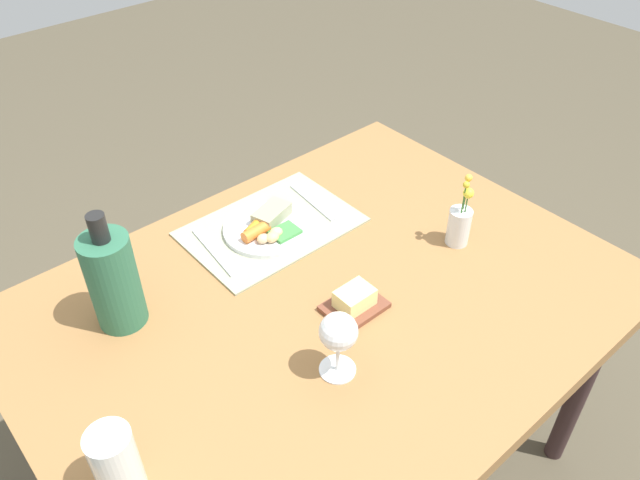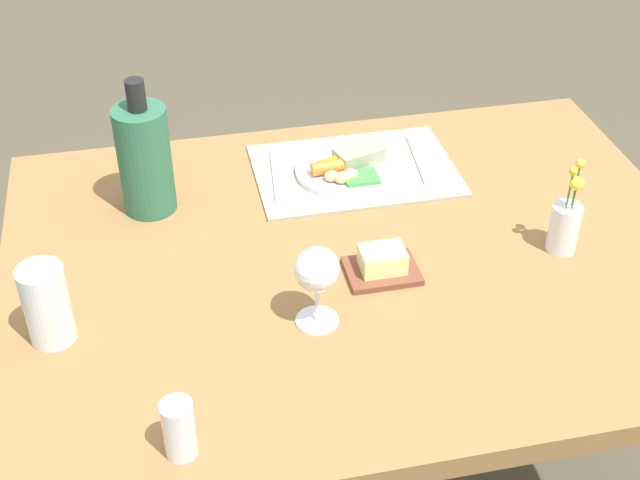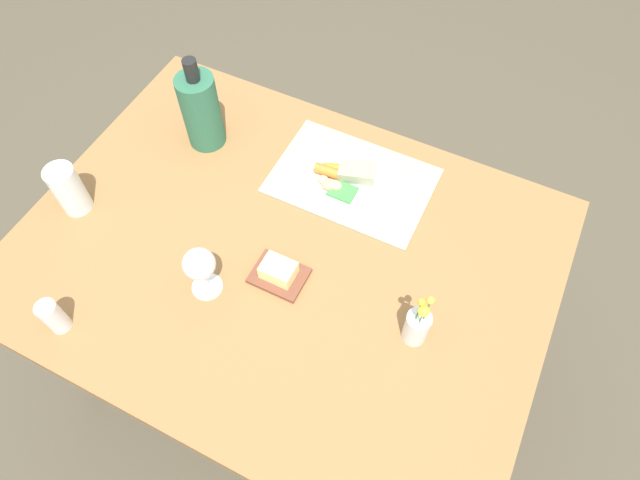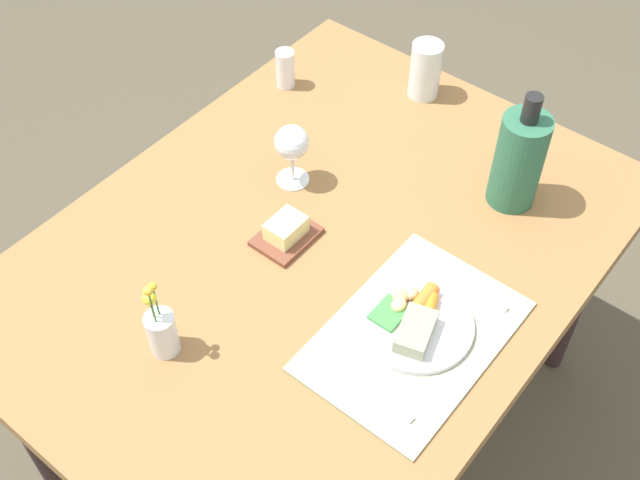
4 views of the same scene
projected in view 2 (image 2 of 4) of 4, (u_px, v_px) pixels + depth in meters
name	position (u px, v px, depth m)	size (l,w,h in m)	color
dining_table	(358.00, 281.00, 1.67)	(1.31, 0.99, 0.73)	olive
placemat	(355.00, 170.00, 1.86)	(0.42, 0.29, 0.01)	#9FA485
dinner_plate	(348.00, 167.00, 1.84)	(0.22, 0.22, 0.04)	silver
fork	(418.00, 159.00, 1.89)	(0.01, 0.19, 0.01)	silver
knife	(275.00, 175.00, 1.84)	(0.01, 0.20, 0.01)	silver
butter_dish	(382.00, 264.00, 1.57)	(0.13, 0.10, 0.05)	brown
flower_vase	(565.00, 224.00, 1.61)	(0.06, 0.06, 0.19)	silver
cooler_bottle	(145.00, 158.00, 1.69)	(0.10, 0.10, 0.28)	#2C6648
wine_glass	(317.00, 272.00, 1.42)	(0.08, 0.08, 0.15)	white
salt_shaker	(179.00, 429.00, 1.23)	(0.05, 0.05, 0.10)	white
water_tumbler	(48.00, 309.00, 1.41)	(0.08, 0.08, 0.14)	silver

